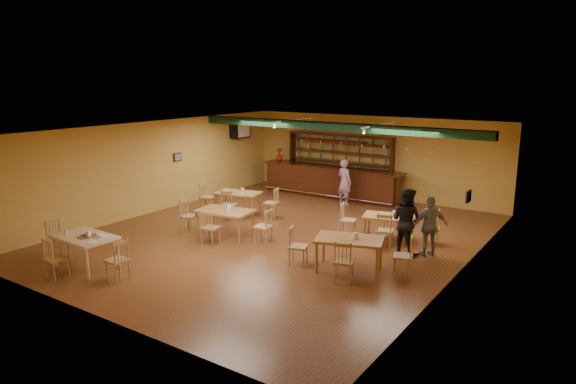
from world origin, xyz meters
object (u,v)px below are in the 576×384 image
Objects in this scene: patron_bar at (344,182)px; dining_table_d at (349,254)px; bar_counter at (331,182)px; dining_table_a at (239,203)px; dining_table_b at (388,228)px; dining_table_c at (225,223)px; patron_right_a at (406,221)px; near_table at (86,252)px.

dining_table_d is at bearing 135.46° from patron_bar.
bar_counter is 3.94× the size of dining_table_a.
dining_table_c is at bearing -164.64° from dining_table_b.
patron_right_a is at bearing 9.75° from dining_table_c.
dining_table_c is 1.05× the size of near_table.
dining_table_b is 2.64m from dining_table_d.
dining_table_d is (5.36, -2.51, 0.03)m from dining_table_a.
dining_table_d is at bearing -101.67° from dining_table_b.
dining_table_c is 1.01× the size of dining_table_d.
dining_table_c is 3.84m from near_table.
patron_bar reaches higher than bar_counter.
dining_table_a is at bearing 94.45° from near_table.
bar_counter is 3.27× the size of patron_right_a.
near_table is 7.77m from patron_right_a.
patron_bar is (2.28, 3.05, 0.45)m from dining_table_a.
dining_table_b is 1.24m from patron_right_a.
near_table is 0.86× the size of patron_right_a.
patron_right_a is (6.00, -0.68, 0.50)m from dining_table_a.
dining_table_c is at bearing 157.23° from dining_table_d.
patron_bar is (2.06, 8.90, 0.41)m from near_table.
bar_counter is 9.78m from near_table.
bar_counter is 4.08m from dining_table_a.
near_table is (0.22, -5.85, 0.04)m from dining_table_a.
dining_table_a is 0.96× the size of near_table.
dining_table_a is at bearing -108.18° from bar_counter.
patron_right_a is (0.80, -0.80, 0.51)m from dining_table_b.
patron_right_a reaches higher than bar_counter.
bar_counter is 3.65× the size of dining_table_d.
dining_table_a is 6.06m from patron_right_a.
dining_table_c is 0.96× the size of patron_bar.
patron_right_a is at bearing 52.69° from dining_table_d.
dining_table_d reaches higher than dining_table_b.
dining_table_a is at bearing 112.95° from dining_table_c.
bar_counter is 5.43m from dining_table_b.
dining_table_d is 0.96× the size of patron_bar.
dining_table_b is 0.80× the size of patron_right_a.
dining_table_b is 4.53m from dining_table_c.
bar_counter is at bearing 86.13° from near_table.
dining_table_b is 0.93× the size of near_table.
patron_right_a reaches higher than dining_table_b.
bar_counter is at bearing 121.23° from dining_table_b.
bar_counter is 4.09× the size of dining_table_b.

